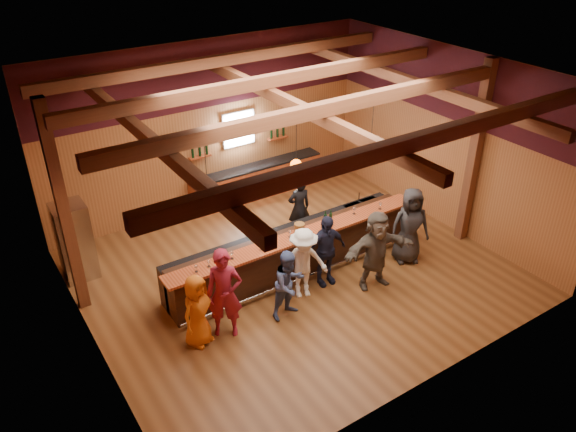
{
  "coord_description": "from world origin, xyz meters",
  "views": [
    {
      "loc": [
        -5.89,
        -8.66,
        7.51
      ],
      "look_at": [
        0.0,
        0.3,
        1.35
      ],
      "focal_mm": 35.0,
      "sensor_mm": 36.0,
      "label": 1
    }
  ],
  "objects": [
    {
      "name": "customer_dark",
      "position": [
        2.49,
        -0.99,
        0.93
      ],
      "size": [
        1.07,
        0.91,
        1.85
      ],
      "primitive_type": "imported",
      "rotation": [
        0.0,
        0.0,
        -0.43
      ],
      "color": "#262629",
      "rests_on": "ground"
    },
    {
      "name": "customer_navy",
      "position": [
        0.34,
        -0.65,
        0.84
      ],
      "size": [
        1.02,
        0.5,
        1.68
      ],
      "primitive_type": "imported",
      "rotation": [
        0.0,
        0.0,
        -0.09
      ],
      "color": "#1B1E36",
      "rests_on": "ground"
    },
    {
      "name": "bartender",
      "position": [
        0.97,
        1.29,
        0.8
      ],
      "size": [
        0.65,
        0.48,
        1.6
      ],
      "primitive_type": "imported",
      "rotation": [
        0.0,
        0.0,
        2.96
      ],
      "color": "black",
      "rests_on": "ground"
    },
    {
      "name": "glass_f",
      "position": [
        0.75,
        -0.27,
        1.23
      ],
      "size": [
        0.07,
        0.07,
        0.16
      ],
      "color": "silver",
      "rests_on": "bar_counter"
    },
    {
      "name": "window",
      "position": [
        0.8,
        3.95,
        2.05
      ],
      "size": [
        0.95,
        0.09,
        0.95
      ],
      "color": "silver",
      "rests_on": "room"
    },
    {
      "name": "bottle_b",
      "position": [
        0.87,
        -0.11,
        1.23
      ],
      "size": [
        0.07,
        0.07,
        0.31
      ],
      "color": "black",
      "rests_on": "bar_counter"
    },
    {
      "name": "back_bar_cabinet",
      "position": [
        1.2,
        3.72,
        0.48
      ],
      "size": [
        4.0,
        0.52,
        0.95
      ],
      "color": "#94391A",
      "rests_on": "ground"
    },
    {
      "name": "glass_e",
      "position": [
        -0.24,
        -0.13,
        1.24
      ],
      "size": [
        0.08,
        0.08,
        0.18
      ],
      "color": "silver",
      "rests_on": "bar_counter"
    },
    {
      "name": "glass_g",
      "position": [
        1.55,
        -0.11,
        1.24
      ],
      "size": [
        0.08,
        0.08,
        0.18
      ],
      "color": "silver",
      "rests_on": "bar_counter"
    },
    {
      "name": "room",
      "position": [
        0.0,
        0.06,
        3.21
      ],
      "size": [
        9.04,
        9.0,
        4.52
      ],
      "color": "brown",
      "rests_on": "ground"
    },
    {
      "name": "stainless_fridge",
      "position": [
        -4.1,
        2.6,
        0.9
      ],
      "size": [
        0.7,
        0.7,
        1.8
      ],
      "primitive_type": "cube",
      "color": "silver",
      "rests_on": "ground"
    },
    {
      "name": "glass_c",
      "position": [
        -1.67,
        -0.18,
        1.24
      ],
      "size": [
        0.08,
        0.08,
        0.19
      ],
      "color": "silver",
      "rests_on": "bar_counter"
    },
    {
      "name": "customer_brown",
      "position": [
        1.2,
        -1.31,
        0.91
      ],
      "size": [
        1.75,
        0.82,
        1.82
      ],
      "primitive_type": "imported",
      "rotation": [
        0.0,
        0.0,
        -0.17
      ],
      "color": "#595147",
      "rests_on": "ground"
    },
    {
      "name": "glass_h",
      "position": [
        2.22,
        -0.26,
        1.24
      ],
      "size": [
        0.08,
        0.08,
        0.18
      ],
      "color": "silver",
      "rests_on": "bar_counter"
    },
    {
      "name": "ice_bucket",
      "position": [
        0.01,
        -0.13,
        1.23
      ],
      "size": [
        0.23,
        0.23,
        0.25
      ],
      "primitive_type": "cylinder",
      "color": "brown",
      "rests_on": "bar_counter"
    },
    {
      "name": "bottle_a",
      "position": [
        0.71,
        -0.13,
        1.25
      ],
      "size": [
        0.08,
        0.08,
        0.35
      ],
      "color": "black",
      "rests_on": "bar_counter"
    },
    {
      "name": "glass_d",
      "position": [
        -1.02,
        -0.23,
        1.23
      ],
      "size": [
        0.08,
        0.08,
        0.17
      ],
      "color": "silver",
      "rests_on": "bar_counter"
    },
    {
      "name": "customer_redvest",
      "position": [
        -2.24,
        -0.92,
        0.95
      ],
      "size": [
        0.83,
        0.75,
        1.9
      ],
      "primitive_type": "imported",
      "rotation": [
        0.0,
        0.0,
        -0.55
      ],
      "color": "maroon",
      "rests_on": "ground"
    },
    {
      "name": "wine_shelves",
      "position": [
        0.8,
        3.88,
        1.62
      ],
      "size": [
        3.0,
        0.18,
        0.3
      ],
      "color": "#94391A",
      "rests_on": "room"
    },
    {
      "name": "customer_orange",
      "position": [
        -2.8,
        -0.88,
        0.76
      ],
      "size": [
        0.88,
        0.75,
        1.52
      ],
      "primitive_type": "imported",
      "rotation": [
        0.0,
        0.0,
        0.43
      ],
      "color": "#D15F13",
      "rests_on": "ground"
    },
    {
      "name": "pendant_lights",
      "position": [
        0.0,
        0.0,
        2.71
      ],
      "size": [
        4.24,
        0.24,
        1.37
      ],
      "color": "black",
      "rests_on": "room"
    },
    {
      "name": "customer_white",
      "position": [
        -0.31,
        -0.76,
        0.81
      ],
      "size": [
        1.19,
        0.9,
        1.63
      ],
      "primitive_type": "imported",
      "rotation": [
        0.0,
        0.0,
        -0.32
      ],
      "color": "white",
      "rests_on": "ground"
    },
    {
      "name": "framed_pictures",
      "position": [
        1.67,
        3.94,
        2.1
      ],
      "size": [
        5.35,
        0.05,
        0.45
      ],
      "color": "black",
      "rests_on": "room"
    },
    {
      "name": "customer_denim",
      "position": [
        -0.92,
        -1.14,
        0.76
      ],
      "size": [
        0.8,
        0.66,
        1.51
      ],
      "primitive_type": "imported",
      "rotation": [
        0.0,
        0.0,
        0.12
      ],
      "color": "#485C91",
      "rests_on": "ground"
    },
    {
      "name": "glass_b",
      "position": [
        -2.18,
        -0.17,
        1.22
      ],
      "size": [
        0.07,
        0.07,
        0.16
      ],
      "color": "silver",
      "rests_on": "bar_counter"
    },
    {
      "name": "bar_counter",
      "position": [
        0.02,
        0.15,
        0.52
      ],
      "size": [
        6.3,
        1.07,
        1.11
      ],
      "color": "black",
      "rests_on": "ground"
    },
    {
      "name": "glass_a",
      "position": [
        -2.47,
        -0.19,
        1.23
      ],
      "size": [
        0.07,
        0.07,
        0.17
      ],
      "color": "silver",
      "rests_on": "bar_counter"
    }
  ]
}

